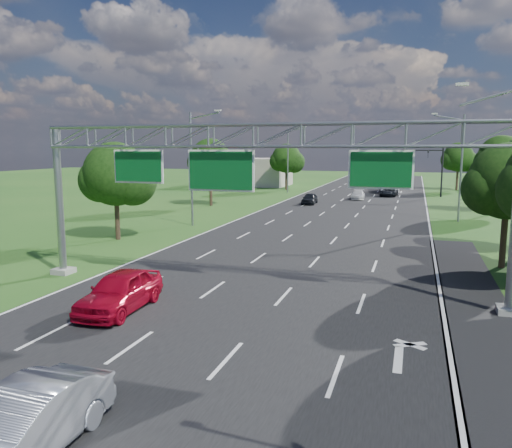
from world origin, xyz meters
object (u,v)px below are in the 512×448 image
at_px(silver_sedan, 23,425).
at_px(box_truck, 390,182).
at_px(traffic_signal, 417,160).
at_px(red_coupe, 120,291).
at_px(sign_gantry, 257,149).

xyz_separation_m(silver_sedan, box_truck, (4.31, 72.98, 0.75)).
relative_size(traffic_signal, silver_sedan, 2.50).
xyz_separation_m(traffic_signal, red_coupe, (-11.87, -57.58, -4.31)).
distance_m(silver_sedan, box_truck, 73.12).
bearing_deg(traffic_signal, box_truck, 123.60).
height_order(sign_gantry, box_truck, sign_gantry).
relative_size(traffic_signal, red_coupe, 2.42).
bearing_deg(silver_sedan, sign_gantry, 84.97).
bearing_deg(sign_gantry, box_truck, 86.74).
distance_m(traffic_signal, box_truck, 7.77).
bearing_deg(box_truck, sign_gantry, -98.46).
distance_m(traffic_signal, silver_sedan, 67.89).
relative_size(sign_gantry, box_truck, 2.69).
xyz_separation_m(traffic_signal, silver_sedan, (-8.12, -67.26, -4.36)).
xyz_separation_m(traffic_signal, box_truck, (-3.81, 5.73, -3.61)).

